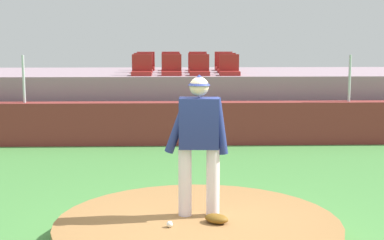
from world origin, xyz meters
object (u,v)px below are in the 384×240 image
at_px(stadium_chair_11, 224,64).
at_px(baseball, 170,224).
at_px(stadium_chair_4, 143,67).
at_px(stadium_chair_10, 198,65).
at_px(stadium_chair_9, 171,65).
at_px(stadium_chair_6, 198,66).
at_px(stadium_chair_7, 227,66).
at_px(stadium_chair_5, 171,67).
at_px(stadium_chair_2, 199,69).
at_px(pitcher, 199,135).
at_px(stadium_chair_0, 142,69).
at_px(stadium_chair_1, 172,69).
at_px(stadium_chair_8, 146,65).
at_px(fielding_glove, 216,219).
at_px(stadium_chair_3, 229,69).

bearing_deg(stadium_chair_11, baseball, 81.44).
height_order(stadium_chair_4, stadium_chair_10, same).
bearing_deg(stadium_chair_9, stadium_chair_6, 127.11).
distance_m(stadium_chair_6, stadium_chair_7, 0.75).
xyz_separation_m(stadium_chair_5, stadium_chair_11, (1.43, 0.91, 0.00)).
xyz_separation_m(stadium_chair_5, stadium_chair_10, (0.73, 0.90, 0.00)).
height_order(stadium_chair_2, stadium_chair_11, same).
distance_m(pitcher, stadium_chair_7, 8.12).
xyz_separation_m(stadium_chair_0, stadium_chair_5, (0.70, 0.92, 0.00)).
relative_size(pitcher, stadium_chair_1, 3.50).
bearing_deg(stadium_chair_7, stadium_chair_2, 50.75).
bearing_deg(baseball, stadium_chair_6, 85.49).
relative_size(baseball, stadium_chair_0, 0.15).
height_order(baseball, stadium_chair_7, stadium_chair_7).
distance_m(pitcher, stadium_chair_11, 9.03).
height_order(stadium_chair_5, stadium_chair_8, same).
xyz_separation_m(stadium_chair_2, stadium_chair_8, (-1.38, 1.80, 0.00)).
height_order(pitcher, stadium_chair_1, pitcher).
distance_m(stadium_chair_6, stadium_chair_8, 1.64).
bearing_deg(stadium_chair_1, fielding_glove, 94.25).
height_order(fielding_glove, stadium_chair_5, stadium_chair_5).
relative_size(pitcher, stadium_chair_6, 3.50).
xyz_separation_m(stadium_chair_0, stadium_chair_2, (1.39, 0.01, 0.00)).
bearing_deg(stadium_chair_1, stadium_chair_3, 179.48).
bearing_deg(stadium_chair_7, stadium_chair_11, -90.04).
distance_m(stadium_chair_2, stadium_chair_6, 0.91).
height_order(stadium_chair_0, stadium_chair_10, same).
xyz_separation_m(fielding_glove, stadium_chair_3, (0.84, 7.44, 1.31)).
height_order(stadium_chair_0, stadium_chair_7, same).
bearing_deg(pitcher, stadium_chair_1, 96.51).
bearing_deg(stadium_chair_2, stadium_chair_10, -91.07).
xyz_separation_m(stadium_chair_1, stadium_chair_6, (0.67, 0.90, 0.00)).
bearing_deg(stadium_chair_9, stadium_chair_5, 90.66).
relative_size(stadium_chair_6, stadium_chair_10, 1.00).
relative_size(stadium_chair_5, stadium_chair_6, 1.00).
xyz_separation_m(stadium_chair_10, stadium_chair_11, (0.71, 0.01, 0.00)).
bearing_deg(stadium_chair_4, pitcher, 97.69).
xyz_separation_m(stadium_chair_4, stadium_chair_8, (0.03, 0.87, 0.00)).
distance_m(stadium_chair_1, stadium_chair_4, 1.17).
relative_size(stadium_chair_1, stadium_chair_9, 1.00).
bearing_deg(stadium_chair_3, stadium_chair_1, -0.52).
bearing_deg(pitcher, stadium_chair_11, 86.93).
xyz_separation_m(stadium_chair_4, stadium_chair_5, (0.71, -0.02, 0.00)).
relative_size(stadium_chair_5, stadium_chair_9, 1.00).
xyz_separation_m(stadium_chair_2, stadium_chair_4, (-1.40, 0.93, 0.00)).
height_order(pitcher, stadium_chair_3, pitcher).
xyz_separation_m(stadium_chair_0, stadium_chair_8, (0.01, 1.81, 0.00)).
bearing_deg(pitcher, stadium_chair_3, 85.36).
bearing_deg(stadium_chair_3, stadium_chair_6, -51.19).
bearing_deg(stadium_chair_2, stadium_chair_8, -52.54).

